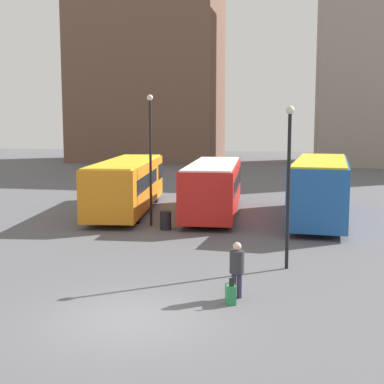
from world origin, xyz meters
TOP-DOWN VIEW (x-y plane):
  - ground_plane at (0.00, 0.00)m, footprint 160.00×160.00m
  - building_block_left at (-15.05, 54.88)m, footprint 18.04×12.88m
  - bus_0 at (-5.21, 15.84)m, footprint 4.08×11.42m
  - bus_1 at (-0.35, 15.76)m, footprint 3.28×10.11m
  - bus_2 at (5.20, 15.22)m, footprint 3.24×10.41m
  - traveler at (2.47, 2.16)m, footprint 0.52×0.52m
  - suitcase at (2.36, 1.65)m, footprint 0.35×0.45m
  - lamp_post_0 at (3.78, 5.54)m, footprint 0.28×0.28m
  - lamp_post_1 at (-2.79, 11.98)m, footprint 0.28×0.28m
  - trash_bin at (-1.87, 11.17)m, footprint 0.52×0.52m

SIDE VIEW (x-z plane):
  - ground_plane at x=0.00m, z-range 0.00..0.00m
  - suitcase at x=2.36m, z-range -0.11..0.65m
  - trash_bin at x=-1.87m, z-range 0.00..0.85m
  - traveler at x=2.47m, z-range 0.15..1.76m
  - bus_1 at x=-0.35m, z-range 0.13..2.92m
  - bus_0 at x=-5.21m, z-range 0.14..2.98m
  - bus_2 at x=5.20m, z-range 0.13..3.22m
  - lamp_post_0 at x=3.78m, z-range 0.50..5.96m
  - lamp_post_1 at x=-2.79m, z-range 0.51..6.72m
  - building_block_left at x=-15.05m, z-range 0.00..23.49m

